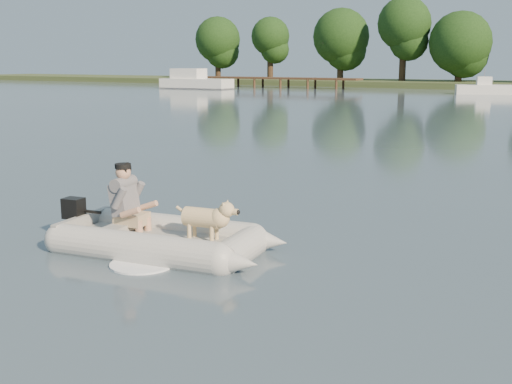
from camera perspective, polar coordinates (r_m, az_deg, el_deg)
The scene contains 8 objects.
water at distance 8.56m, azimuth -7.24°, elevation -6.85°, with size 160.00×160.00×0.00m, color slate.
dock at distance 66.18m, azimuth 1.76°, elevation 9.71°, with size 18.00×2.00×1.04m, color #4C331E, non-canonical shape.
dinghy at distance 9.26m, azimuth -8.27°, elevation -1.87°, with size 4.38×2.95×1.32m, color #A8A7A2, non-canonical shape.
man at distance 9.61m, azimuth -11.54°, elevation -0.40°, with size 0.69×0.59×1.02m, color slate, non-canonical shape.
dog at distance 9.02m, azimuth -4.76°, elevation -2.58°, with size 0.88×0.31×0.59m, color #D3B579, non-canonical shape.
outboard_motor at distance 10.20m, azimuth -15.84°, elevation -2.46°, with size 0.39×0.27×0.74m, color black, non-canonical shape.
cabin_cruiser at distance 63.66m, azimuth -5.33°, elevation 10.00°, with size 7.44×2.66×2.30m, color white, non-canonical shape.
motorboat at distance 56.28m, azimuth 19.81°, elevation 9.15°, with size 4.94×1.90×2.09m, color white, non-canonical shape.
Camera 1 is at (4.91, -6.47, 2.69)m, focal length 45.00 mm.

